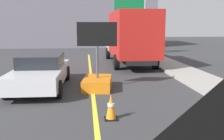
{
  "coord_description": "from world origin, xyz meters",
  "views": [
    {
      "loc": [
        -0.23,
        1.4,
        2.54
      ],
      "look_at": [
        0.39,
        7.37,
        1.49
      ],
      "focal_mm": 40.21,
      "sensor_mm": 36.0,
      "label": 1
    }
  ],
  "objects_px": {
    "pickup_car": "(41,71)",
    "highway_guide_sign": "(136,16)",
    "box_truck": "(130,37)",
    "traffic_cone_mid_lane": "(111,107)",
    "arrow_board_trailer": "(97,77)"
  },
  "relations": [
    {
      "from": "highway_guide_sign",
      "to": "traffic_cone_mid_lane",
      "type": "height_order",
      "value": "highway_guide_sign"
    },
    {
      "from": "traffic_cone_mid_lane",
      "to": "box_truck",
      "type": "bearing_deg",
      "value": 77.31
    },
    {
      "from": "arrow_board_trailer",
      "to": "pickup_car",
      "type": "height_order",
      "value": "arrow_board_trailer"
    },
    {
      "from": "highway_guide_sign",
      "to": "pickup_car",
      "type": "bearing_deg",
      "value": -118.42
    },
    {
      "from": "pickup_car",
      "to": "highway_guide_sign",
      "type": "height_order",
      "value": "highway_guide_sign"
    },
    {
      "from": "highway_guide_sign",
      "to": "traffic_cone_mid_lane",
      "type": "distance_m",
      "value": 16.23
    },
    {
      "from": "highway_guide_sign",
      "to": "arrow_board_trailer",
      "type": "bearing_deg",
      "value": -108.33
    },
    {
      "from": "box_truck",
      "to": "pickup_car",
      "type": "bearing_deg",
      "value": -127.78
    },
    {
      "from": "traffic_cone_mid_lane",
      "to": "arrow_board_trailer",
      "type": "bearing_deg",
      "value": 93.46
    },
    {
      "from": "box_truck",
      "to": "traffic_cone_mid_lane",
      "type": "bearing_deg",
      "value": -102.69
    },
    {
      "from": "box_truck",
      "to": "pickup_car",
      "type": "relative_size",
      "value": 1.66
    },
    {
      "from": "box_truck",
      "to": "traffic_cone_mid_lane",
      "type": "height_order",
      "value": "box_truck"
    },
    {
      "from": "highway_guide_sign",
      "to": "box_truck",
      "type": "bearing_deg",
      "value": -105.4
    },
    {
      "from": "box_truck",
      "to": "highway_guide_sign",
      "type": "bearing_deg",
      "value": 74.6
    },
    {
      "from": "box_truck",
      "to": "traffic_cone_mid_lane",
      "type": "xyz_separation_m",
      "value": [
        -2.26,
        -10.06,
        -1.49
      ]
    }
  ]
}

